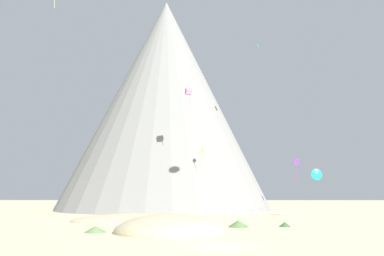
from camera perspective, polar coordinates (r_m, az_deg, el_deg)
name	(u,v)px	position (r m, az deg, el deg)	size (l,w,h in m)	color
ground_plane	(219,246)	(35.10, 3.93, -16.72)	(400.00, 400.00, 0.00)	beige
dune_foreground_left	(145,222)	(62.72, -6.88, -13.41)	(23.55, 12.79, 2.64)	#CCBA8E
dune_foreground_right	(169,232)	(46.39, -3.32, -14.92)	(13.15, 12.71, 4.13)	#CCBA8E
bush_low_patch	(95,229)	(47.52, -13.87, -14.11)	(2.57, 2.57, 0.71)	#668C4C
bush_near_left	(285,224)	(55.00, 13.35, -13.47)	(1.56, 1.56, 0.65)	#386633
bush_far_left	(238,224)	(53.48, 6.77, -13.64)	(2.80, 2.80, 0.91)	#568442
rock_massif	(165,119)	(110.62, -3.94, 1.33)	(71.33, 69.68, 59.87)	gray
kite_teal_low	(317,174)	(76.00, 17.70, -6.46)	(2.12, 0.57, 2.10)	teal
kite_gold_low	(202,152)	(84.37, 1.41, -3.53)	(0.46, 1.08, 3.68)	gold
kite_cyan_high	(258,47)	(93.79, 9.62, 11.55)	(0.62, 1.24, 1.54)	#33BCDB
kite_pink_mid	(189,92)	(80.18, -0.51, 5.31)	(1.51, 1.52, 2.83)	pink
kite_violet_low	(297,165)	(91.87, 15.03, -5.25)	(1.20, 0.63, 5.68)	purple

